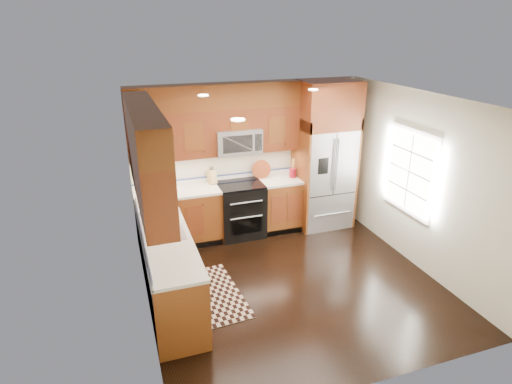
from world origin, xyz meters
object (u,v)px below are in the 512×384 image
object	(u,v)px
range	(241,210)
rug	(209,295)
knife_block	(212,176)
refrigerator	(325,156)
utensil_crock	(293,171)

from	to	relation	value
range	rug	xyz separation A→B (m)	(-0.95, -1.61, -0.46)
knife_block	rug	bearing A→B (deg)	-105.68
refrigerator	utensil_crock	distance (m)	0.63
knife_block	utensil_crock	distance (m)	1.42
knife_block	refrigerator	bearing A→B (deg)	-6.92
refrigerator	rug	size ratio (longest dim) A/B	1.88
utensil_crock	rug	bearing A→B (deg)	-139.37
range	utensil_crock	distance (m)	1.14
refrigerator	utensil_crock	size ratio (longest dim) A/B	7.66
refrigerator	utensil_crock	xyz separation A→B (m)	(-0.58, 0.08, -0.25)
knife_block	utensil_crock	world-z (taller)	utensil_crock
rug	range	bearing A→B (deg)	55.42
range	rug	bearing A→B (deg)	-120.50
knife_block	utensil_crock	size ratio (longest dim) A/B	0.88
range	utensil_crock	bearing A→B (deg)	2.25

